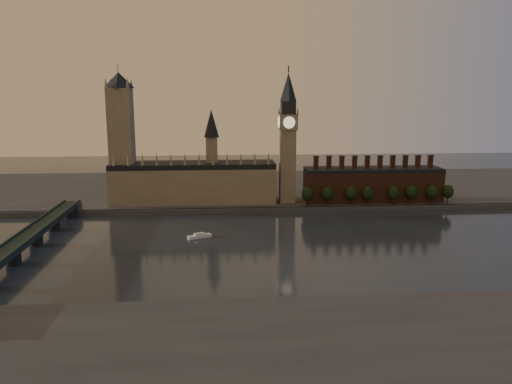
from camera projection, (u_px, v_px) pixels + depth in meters
ground at (295, 248)px, 295.69m from camera, size 900.00×900.00×0.00m
north_bank at (267, 188)px, 469.41m from camera, size 900.00×182.00×4.00m
palace_of_westminster at (194, 180)px, 399.29m from camera, size 130.00×30.30×74.00m
victoria_tower at (121, 134)px, 388.09m from camera, size 24.00×24.00×108.00m
big_ben at (288, 136)px, 392.77m from camera, size 15.00×15.00×107.00m
chimney_block at (373, 184)px, 405.37m from camera, size 110.00×25.00×37.00m
embankment_tree_0 at (307, 194)px, 386.71m from camera, size 8.60×8.60×14.88m
embankment_tree_1 at (327, 193)px, 388.15m from camera, size 8.60×8.60×14.88m
embankment_tree_2 at (351, 193)px, 389.72m from camera, size 8.60×8.60×14.88m
embankment_tree_3 at (368, 193)px, 390.50m from camera, size 8.60×8.60×14.88m
embankment_tree_4 at (393, 193)px, 391.00m from camera, size 8.60×8.60×14.88m
embankment_tree_5 at (411, 192)px, 393.43m from camera, size 8.60×8.60×14.88m
embankment_tree_6 at (432, 192)px, 393.78m from camera, size 8.60×8.60×14.88m
embankment_tree_7 at (448, 192)px, 395.86m from camera, size 8.60×8.60×14.88m
westminster_bridge at (23, 243)px, 280.71m from camera, size 14.00×200.00×11.55m
river_boat at (200, 236)px, 317.08m from camera, size 15.86×10.27×3.08m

